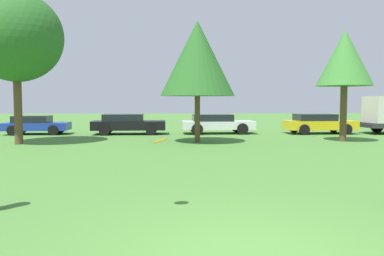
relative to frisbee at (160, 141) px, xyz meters
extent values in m
plane|color=#477A33|center=(1.28, -2.32, -1.34)|extent=(120.00, 120.00, 0.00)
cylinder|color=orange|center=(0.00, 0.00, 0.00)|extent=(0.30, 0.29, 0.15)
cylinder|color=brown|center=(-7.33, 11.93, 0.62)|extent=(0.38, 0.38, 3.94)
ellipsoid|color=#286023|center=(-7.33, 11.93, 3.81)|extent=(4.43, 4.43, 4.28)
cylinder|color=brown|center=(1.39, 12.49, -0.17)|extent=(0.27, 0.27, 2.35)
cone|color=#286023|center=(1.39, 12.49, 2.89)|extent=(3.76, 3.76, 3.76)
cylinder|color=brown|center=(8.98, 12.65, 0.09)|extent=(0.34, 0.34, 2.88)
cone|color=#3D7F33|center=(8.98, 12.65, 2.96)|extent=(2.85, 2.85, 2.85)
cube|color=#1E389E|center=(-8.43, 17.71, -0.85)|extent=(3.98, 1.95, 0.48)
cube|color=black|center=(-8.73, 17.70, -0.39)|extent=(2.21, 1.66, 0.43)
cylinder|color=black|center=(-7.26, 18.65, -1.04)|extent=(0.63, 0.24, 0.62)
cylinder|color=black|center=(-7.19, 16.88, -1.04)|extent=(0.63, 0.24, 0.62)
cylinder|color=black|center=(-9.68, 18.55, -1.04)|extent=(0.63, 0.24, 0.62)
cylinder|color=black|center=(-9.60, 16.77, -1.04)|extent=(0.63, 0.24, 0.62)
cube|color=black|center=(-2.66, 17.49, -0.78)|extent=(4.62, 2.01, 0.56)
cube|color=black|center=(-3.00, 17.47, -0.28)|extent=(2.57, 1.70, 0.42)
cylinder|color=black|center=(-1.29, 18.45, -1.01)|extent=(0.68, 0.21, 0.68)
cylinder|color=black|center=(-1.21, 16.65, -1.01)|extent=(0.68, 0.21, 0.68)
cylinder|color=black|center=(-4.11, 18.33, -1.01)|extent=(0.68, 0.21, 0.68)
cylinder|color=black|center=(-4.02, 16.52, -1.01)|extent=(0.68, 0.21, 0.68)
cube|color=silver|center=(2.98, 17.72, -0.79)|extent=(4.64, 2.07, 0.50)
cube|color=black|center=(2.64, 17.71, -0.32)|extent=(2.58, 1.75, 0.43)
cylinder|color=black|center=(4.35, 18.72, -0.99)|extent=(0.72, 0.22, 0.71)
cylinder|color=black|center=(4.43, 16.85, -0.99)|extent=(0.72, 0.22, 0.71)
cylinder|color=black|center=(1.52, 18.59, -0.99)|extent=(0.72, 0.22, 0.71)
cylinder|color=black|center=(1.61, 16.73, -0.99)|extent=(0.72, 0.22, 0.71)
cube|color=gold|center=(9.51, 17.46, -0.79)|extent=(4.45, 2.07, 0.56)
cube|color=black|center=(9.18, 17.44, -0.29)|extent=(2.48, 1.76, 0.43)
cylinder|color=black|center=(10.82, 18.45, -1.02)|extent=(0.66, 0.21, 0.65)
cylinder|color=black|center=(10.90, 16.58, -1.02)|extent=(0.66, 0.21, 0.65)
cylinder|color=black|center=(8.11, 18.33, -1.02)|extent=(0.66, 0.21, 0.65)
cylinder|color=black|center=(8.19, 16.46, -1.02)|extent=(0.66, 0.21, 0.65)
cylinder|color=black|center=(13.65, 18.21, -0.93)|extent=(0.84, 0.26, 0.83)
camera|label=1|loc=(0.31, -7.64, 0.78)|focal=37.27mm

